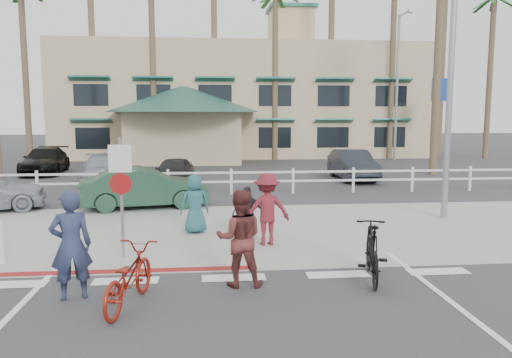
{
  "coord_description": "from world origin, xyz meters",
  "views": [
    {
      "loc": [
        -0.43,
        -8.47,
        3.08
      ],
      "look_at": [
        0.7,
        3.56,
        1.5
      ],
      "focal_mm": 35.0,
      "sensor_mm": 36.0,
      "label": 1
    }
  ],
  "objects": [
    {
      "name": "ground",
      "position": [
        0.0,
        0.0,
        0.0
      ],
      "size": [
        140.0,
        140.0,
        0.0
      ],
      "primitive_type": "plane",
      "color": "#333335"
    },
    {
      "name": "bike_path",
      "position": [
        0.0,
        -2.0,
        0.0
      ],
      "size": [
        12.0,
        16.0,
        0.01
      ],
      "primitive_type": "cube",
      "color": "#333335",
      "rests_on": "ground"
    },
    {
      "name": "sidewalk_plaza",
      "position": [
        0.0,
        4.5,
        0.01
      ],
      "size": [
        22.0,
        7.0,
        0.01
      ],
      "primitive_type": "cube",
      "color": "gray",
      "rests_on": "ground"
    },
    {
      "name": "cross_street",
      "position": [
        0.0,
        8.5,
        0.0
      ],
      "size": [
        40.0,
        5.0,
        0.01
      ],
      "primitive_type": "cube",
      "color": "#333335",
      "rests_on": "ground"
    },
    {
      "name": "parking_lot",
      "position": [
        0.0,
        18.0,
        0.0
      ],
      "size": [
        50.0,
        16.0,
        0.01
      ],
      "primitive_type": "cube",
      "color": "#333335",
      "rests_on": "ground"
    },
    {
      "name": "curb_red",
      "position": [
        -3.0,
        1.2,
        0.01
      ],
      "size": [
        7.0,
        0.25,
        0.02
      ],
      "primitive_type": "cube",
      "color": "maroon",
      "rests_on": "ground"
    },
    {
      "name": "rail_fence",
      "position": [
        0.5,
        10.5,
        0.5
      ],
      "size": [
        29.4,
        0.16,
        1.0
      ],
      "primitive_type": null,
      "color": "silver",
      "rests_on": "ground"
    },
    {
      "name": "building",
      "position": [
        2.0,
        31.0,
        5.65
      ],
      "size": [
        28.0,
        16.0,
        11.3
      ],
      "primitive_type": null,
      "color": "#CBB38A",
      "rests_on": "ground"
    },
    {
      "name": "sign_post",
      "position": [
        -2.3,
        2.2,
        1.45
      ],
      "size": [
        0.5,
        0.1,
        2.9
      ],
      "primitive_type": null,
      "color": "gray",
      "rests_on": "ground"
    },
    {
      "name": "streetlight_0",
      "position": [
        6.5,
        5.5,
        4.5
      ],
      "size": [
        0.6,
        2.0,
        9.0
      ],
      "primitive_type": null,
      "color": "gray",
      "rests_on": "ground"
    },
    {
      "name": "streetlight_1",
      "position": [
        12.0,
        24.0,
        4.75
      ],
      "size": [
        0.6,
        2.0,
        9.5
      ],
      "primitive_type": null,
      "color": "gray",
      "rests_on": "ground"
    },
    {
      "name": "info_sign",
      "position": [
        14.0,
        22.0,
        2.8
      ],
      "size": [
        1.2,
        0.16,
        5.6
      ],
      "primitive_type": null,
      "color": "navy",
      "rests_on": "ground"
    },
    {
      "name": "palm_1",
      "position": [
        -12.0,
        25.0,
        6.5
      ],
      "size": [
        4.0,
        4.0,
        13.0
      ],
      "primitive_type": null,
      "color": "#1D4B21",
      "rests_on": "ground"
    },
    {
      "name": "palm_2",
      "position": [
        -8.0,
        26.0,
        8.0
      ],
      "size": [
        4.0,
        4.0,
        16.0
      ],
      "primitive_type": null,
      "color": "#1D4B21",
      "rests_on": "ground"
    },
    {
      "name": "palm_3",
      "position": [
        -4.0,
        25.0,
        7.0
      ],
      "size": [
        4.0,
        4.0,
        14.0
      ],
      "primitive_type": null,
      "color": "#1D4B21",
      "rests_on": "ground"
    },
    {
      "name": "palm_4",
      "position": [
        0.0,
        26.0,
        7.5
      ],
      "size": [
        4.0,
        4.0,
        15.0
      ],
      "primitive_type": null,
      "color": "#1D4B21",
      "rests_on": "ground"
    },
    {
      "name": "palm_5",
      "position": [
        4.0,
        25.0,
        6.5
      ],
      "size": [
        4.0,
        4.0,
        13.0
      ],
      "primitive_type": null,
      "color": "#1D4B21",
      "rests_on": "ground"
    },
    {
      "name": "palm_6",
      "position": [
        8.0,
        26.0,
        8.5
      ],
      "size": [
        4.0,
        4.0,
        17.0
      ],
      "primitive_type": null,
      "color": "#1D4B21",
      "rests_on": "ground"
    },
    {
      "name": "palm_7",
      "position": [
        12.0,
        25.0,
        7.0
      ],
      "size": [
        4.0,
        4.0,
        14.0
      ],
      "primitive_type": null,
      "color": "#1D4B21",
      "rests_on": "ground"
    },
    {
      "name": "palm_8",
      "position": [
        16.0,
        26.0,
        7.5
      ],
      "size": [
        4.0,
        4.0,
        15.0
      ],
      "primitive_type": null,
      "color": "#1D4B21",
      "rests_on": "ground"
    },
    {
      "name": "palm_9",
      "position": [
        19.0,
        25.0,
        6.5
      ],
      "size": [
        4.0,
        4.0,
        13.0
      ],
      "primitive_type": null,
      "color": "#1D4B21",
      "rests_on": "ground"
    },
    {
      "name": "palm_11",
      "position": [
        11.0,
        16.0,
        7.0
      ],
      "size": [
        4.0,
        4.0,
        14.0
      ],
      "primitive_type": null,
      "color": "#1D4B21",
      "rests_on": "ground"
    },
    {
      "name": "bike_red",
      "position": [
        -1.75,
        -0.62,
        0.49
      ],
      "size": [
        1.06,
        1.96,
        0.98
      ],
      "primitive_type": "imported",
      "rotation": [
        0.0,
        0.0,
        2.91
      ],
      "color": "maroon",
      "rests_on": "ground"
    },
    {
      "name": "rider_red",
      "position": [
        -2.73,
        -0.19,
        0.92
      ],
      "size": [
        0.78,
        0.63,
        1.85
      ],
      "primitive_type": "imported",
      "rotation": [
        0.0,
        0.0,
        3.46
      ],
      "color": "#262F4D",
      "rests_on": "ground"
    },
    {
      "name": "bike_black",
      "position": [
        2.55,
        0.26,
        0.56
      ],
      "size": [
        0.91,
        1.93,
        1.12
      ],
      "primitive_type": "imported",
      "rotation": [
        0.0,
        0.0,
        2.92
      ],
      "color": "black",
      "rests_on": "ground"
    },
    {
      "name": "rider_black",
      "position": [
        0.09,
        0.2,
        0.88
      ],
      "size": [
        0.89,
        0.71,
        1.75
      ],
      "primitive_type": "imported",
      "rotation": [
        0.0,
        0.0,
        3.09
      ],
      "color": "#5D2926",
      "rests_on": "ground"
    },
    {
      "name": "pedestrian_a",
      "position": [
        0.9,
        2.98,
        0.86
      ],
      "size": [
        1.17,
        0.75,
        1.71
      ],
      "primitive_type": "imported",
      "rotation": [
        0.0,
        0.0,
        3.25
      ],
      "color": "maroon",
      "rests_on": "ground"
    },
    {
      "name": "pedestrian_child",
      "position": [
        0.5,
        3.54,
        0.66
      ],
      "size": [
        0.81,
        0.43,
        1.32
      ],
      "primitive_type": "imported",
      "rotation": [
        0.0,
        0.0,
        3.28
      ],
      "color": "#313034",
      "rests_on": "ground"
    },
    {
      "name": "pedestrian_b",
      "position": [
        -0.81,
        4.33,
        0.77
      ],
      "size": [
        0.84,
        0.64,
        1.54
      ],
      "primitive_type": "imported",
      "rotation": [
        0.0,
        0.0,
        3.36
      ],
      "color": "#25585F",
      "rests_on": "ground"
    },
    {
      "name": "car_white_sedan",
      "position": [
        -2.56,
        8.0,
        0.67
      ],
      "size": [
        4.29,
        2.19,
        1.35
      ],
      "primitive_type": "imported",
      "rotation": [
        0.0,
        0.0,
        1.76
      ],
      "color": "#1E402E",
      "rests_on": "ground"
    },
    {
      "name": "lot_car_1",
      "position": [
        -5.26,
        14.51,
        0.61
      ],
      "size": [
        2.61,
        4.45,
        1.21
      ],
      "primitive_type": "imported",
      "rotation": [
        0.0,
        0.0,
        0.23
      ],
      "color": "gray",
      "rests_on": "ground"
    },
    {
      "name": "lot_car_2",
      "position": [
        -1.97,
        13.24,
        0.61
      ],
      "size": [
        1.87,
        3.71,
        1.21
      ],
      "primitive_type": "imported",
      "rotation": [
        0.0,
        0.0,
        -0.13
      ],
      "color": "black",
      "rests_on": "ground"
    },
    {
      "name": "lot_car_3",
      "position": [
        6.29,
        14.35,
        0.7
      ],
      "size": [
        1.49,
        4.25,
        1.4
      ],
      "primitive_type": "imported",
      "rotation": [
        0.0,
        0.0,
        -0.0
      ],
      "color": "black",
      "rests_on": "ground"
    },
    {
      "name": "lot_car_4",
      "position": [
        -8.93,
        18.23,
        0.67
      ],
      "size": [
        2.32,
        4.8,
        1.35
      ],
      "primitive_type": "imported",
      "rotation": [
        0.0,
        0.0,
        0.1
      ],
      "color": "black",
      "rests_on": "ground"
    }
  ]
}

